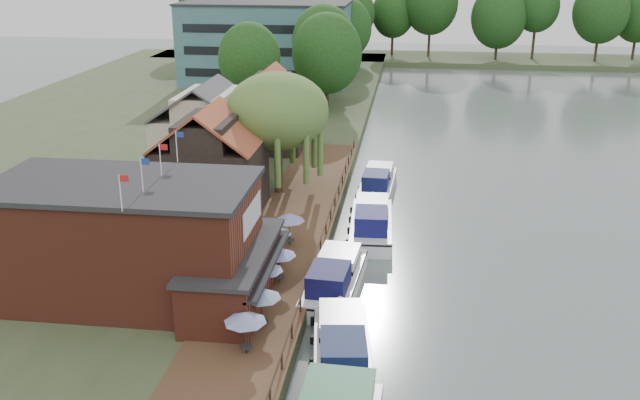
{
  "coord_description": "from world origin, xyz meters",
  "views": [
    {
      "loc": [
        0.63,
        -38.3,
        21.12
      ],
      "look_at": [
        -6.0,
        12.0,
        3.0
      ],
      "focal_mm": 40.0,
      "sensor_mm": 36.0,
      "label": 1
    }
  ],
  "objects_px": {
    "willow": "(278,134)",
    "umbrella_0": "(246,333)",
    "cottage_a": "(210,160)",
    "cruiser_1": "(334,274)",
    "umbrella_3": "(279,265)",
    "cruiser_3": "(378,179)",
    "hotel_block": "(266,43)",
    "umbrella_4": "(275,242)",
    "umbrella_5": "(289,229)",
    "umbrella_2": "(265,280)",
    "cruiser_2": "(371,218)",
    "pub": "(158,241)",
    "cruiser_0": "(342,342)",
    "umbrella_1": "(262,308)",
    "cottage_b": "(208,128)",
    "cottage_c": "(270,109)"
  },
  "relations": [
    {
      "from": "pub",
      "to": "cottage_b",
      "type": "height_order",
      "value": "cottage_b"
    },
    {
      "from": "umbrella_2",
      "to": "cottage_b",
      "type": "bearing_deg",
      "value": 112.75
    },
    {
      "from": "cottage_a",
      "to": "pub",
      "type": "bearing_deg",
      "value": -86.19
    },
    {
      "from": "cottage_c",
      "to": "umbrella_5",
      "type": "bearing_deg",
      "value": -75.86
    },
    {
      "from": "umbrella_2",
      "to": "cruiser_2",
      "type": "distance_m",
      "value": 14.75
    },
    {
      "from": "umbrella_1",
      "to": "cruiser_0",
      "type": "relative_size",
      "value": 0.23
    },
    {
      "from": "cottage_a",
      "to": "umbrella_4",
      "type": "xyz_separation_m",
      "value": [
        6.81,
        -8.85,
        -2.96
      ]
    },
    {
      "from": "umbrella_4",
      "to": "umbrella_5",
      "type": "distance_m",
      "value": 2.56
    },
    {
      "from": "umbrella_0",
      "to": "umbrella_1",
      "type": "distance_m",
      "value": 2.74
    },
    {
      "from": "cruiser_1",
      "to": "umbrella_5",
      "type": "bearing_deg",
      "value": 132.36
    },
    {
      "from": "umbrella_0",
      "to": "cruiser_3",
      "type": "distance_m",
      "value": 30.38
    },
    {
      "from": "cottage_a",
      "to": "cruiser_1",
      "type": "distance_m",
      "value": 16.22
    },
    {
      "from": "hotel_block",
      "to": "cottage_b",
      "type": "xyz_separation_m",
      "value": [
        4.0,
        -46.0,
        -1.9
      ]
    },
    {
      "from": "cottage_b",
      "to": "umbrella_4",
      "type": "relative_size",
      "value": 4.04
    },
    {
      "from": "cruiser_0",
      "to": "cruiser_3",
      "type": "bearing_deg",
      "value": 81.82
    },
    {
      "from": "umbrella_3",
      "to": "cruiser_2",
      "type": "bearing_deg",
      "value": 65.79
    },
    {
      "from": "umbrella_3",
      "to": "cruiser_1",
      "type": "relative_size",
      "value": 0.23
    },
    {
      "from": "hotel_block",
      "to": "umbrella_1",
      "type": "distance_m",
      "value": 75.66
    },
    {
      "from": "hotel_block",
      "to": "willow",
      "type": "xyz_separation_m",
      "value": [
        11.5,
        -51.0,
        -0.94
      ]
    },
    {
      "from": "hotel_block",
      "to": "cottage_b",
      "type": "distance_m",
      "value": 46.21
    },
    {
      "from": "willow",
      "to": "umbrella_0",
      "type": "height_order",
      "value": "willow"
    },
    {
      "from": "hotel_block",
      "to": "cottage_a",
      "type": "bearing_deg",
      "value": -82.87
    },
    {
      "from": "umbrella_2",
      "to": "umbrella_5",
      "type": "relative_size",
      "value": 1.0
    },
    {
      "from": "umbrella_5",
      "to": "cruiser_3",
      "type": "xyz_separation_m",
      "value": [
        5.42,
        15.51,
        -1.08
      ]
    },
    {
      "from": "cottage_c",
      "to": "umbrella_0",
      "type": "height_order",
      "value": "cottage_c"
    },
    {
      "from": "umbrella_1",
      "to": "cottage_c",
      "type": "bearing_deg",
      "value": 100.52
    },
    {
      "from": "umbrella_1",
      "to": "umbrella_2",
      "type": "bearing_deg",
      "value": 99.26
    },
    {
      "from": "cruiser_2",
      "to": "umbrella_2",
      "type": "bearing_deg",
      "value": -114.68
    },
    {
      "from": "cottage_b",
      "to": "cottage_c",
      "type": "height_order",
      "value": "same"
    },
    {
      "from": "cruiser_3",
      "to": "umbrella_3",
      "type": "bearing_deg",
      "value": -100.61
    },
    {
      "from": "willow",
      "to": "umbrella_3",
      "type": "height_order",
      "value": "willow"
    },
    {
      "from": "cottage_c",
      "to": "cruiser_2",
      "type": "height_order",
      "value": "cottage_c"
    },
    {
      "from": "cottage_c",
      "to": "umbrella_2",
      "type": "distance_m",
      "value": 34.33
    },
    {
      "from": "cruiser_1",
      "to": "umbrella_3",
      "type": "bearing_deg",
      "value": -155.84
    },
    {
      "from": "willow",
      "to": "cruiser_3",
      "type": "distance_m",
      "value": 10.55
    },
    {
      "from": "umbrella_1",
      "to": "cruiser_2",
      "type": "relative_size",
      "value": 0.22
    },
    {
      "from": "cottage_a",
      "to": "umbrella_3",
      "type": "distance_m",
      "value": 14.88
    },
    {
      "from": "willow",
      "to": "umbrella_5",
      "type": "height_order",
      "value": "willow"
    },
    {
      "from": "cottage_a",
      "to": "cruiser_0",
      "type": "xyz_separation_m",
      "value": [
        12.47,
        -19.31,
        -3.98
      ]
    },
    {
      "from": "hotel_block",
      "to": "umbrella_0",
      "type": "distance_m",
      "value": 78.28
    },
    {
      "from": "pub",
      "to": "hotel_block",
      "type": "height_order",
      "value": "hotel_block"
    },
    {
      "from": "cruiser_2",
      "to": "cottage_c",
      "type": "bearing_deg",
      "value": 118.23
    },
    {
      "from": "umbrella_3",
      "to": "cruiser_3",
      "type": "xyz_separation_m",
      "value": [
        5.03,
        21.5,
        -1.08
      ]
    },
    {
      "from": "pub",
      "to": "umbrella_0",
      "type": "relative_size",
      "value": 8.42
    },
    {
      "from": "umbrella_0",
      "to": "willow",
      "type": "bearing_deg",
      "value": 96.86
    },
    {
      "from": "willow",
      "to": "umbrella_0",
      "type": "xyz_separation_m",
      "value": [
        3.1,
        -25.76,
        -3.93
      ]
    },
    {
      "from": "umbrella_4",
      "to": "cruiser_0",
      "type": "height_order",
      "value": "umbrella_4"
    },
    {
      "from": "umbrella_0",
      "to": "cruiser_0",
      "type": "xyz_separation_m",
      "value": [
        4.87,
        1.45,
        -1.02
      ]
    },
    {
      "from": "willow",
      "to": "umbrella_4",
      "type": "distance_m",
      "value": 14.58
    },
    {
      "from": "pub",
      "to": "umbrella_2",
      "type": "distance_m",
      "value": 6.76
    }
  ]
}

